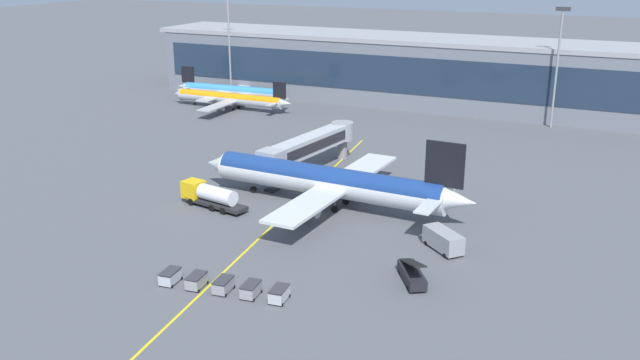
# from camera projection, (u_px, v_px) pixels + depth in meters

# --- Properties ---
(ground_plane) EXTENTS (700.00, 700.00, 0.00)m
(ground_plane) POSITION_uv_depth(u_px,v_px,m) (307.00, 219.00, 93.51)
(ground_plane) COLOR #515459
(apron_lead_in_line) EXTENTS (9.50, 79.50, 0.01)m
(apron_lead_in_line) POSITION_uv_depth(u_px,v_px,m) (289.00, 210.00, 96.75)
(apron_lead_in_line) COLOR yellow
(apron_lead_in_line) RESTS_ON ground_plane
(terminal_building) EXTENTS (157.89, 19.77, 15.75)m
(terminal_building) POSITION_uv_depth(u_px,v_px,m) (467.00, 74.00, 158.72)
(terminal_building) COLOR slate
(terminal_building) RESTS_ON ground_plane
(main_airliner) EXTENTS (42.32, 33.42, 11.60)m
(main_airliner) POSITION_uv_depth(u_px,v_px,m) (329.00, 181.00, 97.02)
(main_airliner) COLOR silver
(main_airliner) RESTS_ON ground_plane
(jet_bridge) EXTENTS (6.75, 24.37, 6.46)m
(jet_bridge) POSITION_uv_depth(u_px,v_px,m) (312.00, 144.00, 112.02)
(jet_bridge) COLOR #B2B7BC
(jet_bridge) RESTS_ON ground_plane
(fuel_tanker) EXTENTS (11.08, 4.44, 3.25)m
(fuel_tanker) POSITION_uv_depth(u_px,v_px,m) (210.00, 195.00, 97.56)
(fuel_tanker) COLOR #232326
(fuel_tanker) RESTS_ON ground_plane
(belt_loader) EXTENTS (4.80, 6.55, 3.49)m
(belt_loader) POSITION_uv_depth(u_px,v_px,m) (412.00, 274.00, 75.38)
(belt_loader) COLOR black
(belt_loader) RESTS_ON ground_plane
(lavatory_truck) EXTENTS (5.89, 5.53, 2.50)m
(lavatory_truck) POSITION_uv_depth(u_px,v_px,m) (443.00, 239.00, 83.44)
(lavatory_truck) COLOR gray
(lavatory_truck) RESTS_ON ground_plane
(baggage_cart_0) EXTENTS (1.88, 2.81, 1.48)m
(baggage_cart_0) POSITION_uv_depth(u_px,v_px,m) (170.00, 276.00, 75.21)
(baggage_cart_0) COLOR #B2B7BC
(baggage_cart_0) RESTS_ON ground_plane
(baggage_cart_1) EXTENTS (1.88, 2.81, 1.48)m
(baggage_cart_1) POSITION_uv_depth(u_px,v_px,m) (197.00, 281.00, 74.25)
(baggage_cart_1) COLOR gray
(baggage_cart_1) RESTS_ON ground_plane
(baggage_cart_2) EXTENTS (1.88, 2.81, 1.48)m
(baggage_cart_2) POSITION_uv_depth(u_px,v_px,m) (223.00, 285.00, 73.28)
(baggage_cart_2) COLOR gray
(baggage_cart_2) RESTS_ON ground_plane
(baggage_cart_3) EXTENTS (1.88, 2.81, 1.48)m
(baggage_cart_3) POSITION_uv_depth(u_px,v_px,m) (251.00, 289.00, 72.32)
(baggage_cart_3) COLOR gray
(baggage_cart_3) RESTS_ON ground_plane
(baggage_cart_4) EXTENTS (1.88, 2.81, 1.48)m
(baggage_cart_4) POSITION_uv_depth(u_px,v_px,m) (279.00, 294.00, 71.36)
(baggage_cart_4) COLOR #B2B7BC
(baggage_cart_4) RESTS_ON ground_plane
(commuter_jet_far) EXTENTS (31.60, 25.20, 7.26)m
(commuter_jet_far) POSITION_uv_depth(u_px,v_px,m) (230.00, 99.00, 158.49)
(commuter_jet_far) COLOR #B2B7BC
(commuter_jet_far) RESTS_ON ground_plane
(commuter_jet_near) EXTENTS (29.90, 23.69, 7.96)m
(commuter_jet_near) POSITION_uv_depth(u_px,v_px,m) (230.00, 91.00, 165.72)
(commuter_jet_near) COLOR #B2B7BC
(commuter_jet_near) RESTS_ON ground_plane
(apron_light_mast_1) EXTENTS (2.80, 0.50, 25.99)m
(apron_light_mast_1) POSITION_uv_depth(u_px,v_px,m) (229.00, 36.00, 168.78)
(apron_light_mast_1) COLOR gray
(apron_light_mast_1) RESTS_ON ground_plane
(apron_light_mast_2) EXTENTS (2.80, 0.50, 24.34)m
(apron_light_mast_2) POSITION_uv_depth(u_px,v_px,m) (558.00, 59.00, 138.07)
(apron_light_mast_2) COLOR gray
(apron_light_mast_2) RESTS_ON ground_plane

